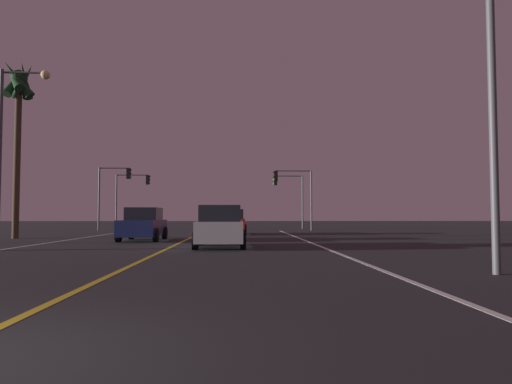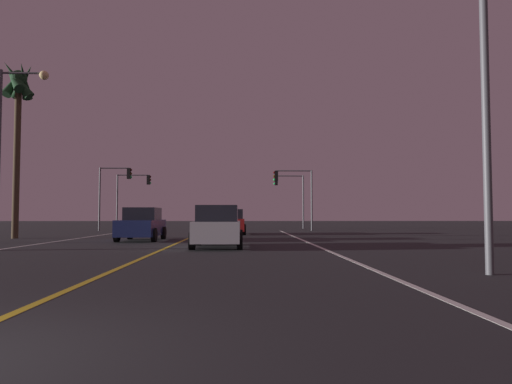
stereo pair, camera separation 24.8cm
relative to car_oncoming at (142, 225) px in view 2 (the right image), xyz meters
name	(u,v)px [view 2 (the right image)]	position (x,y,z in m)	size (l,w,h in m)	color
lane_edge_right	(322,248)	(8.34, -5.87, -0.82)	(0.16, 40.99, 0.01)	silver
lane_edge_left	(3,249)	(-4.06, -5.87, -0.82)	(0.16, 40.99, 0.01)	silver
lane_center_divider	(164,249)	(2.14, -5.87, -0.82)	(0.16, 40.99, 0.01)	gold
car_oncoming	(142,225)	(0.00, 0.00, 0.00)	(2.02, 4.30, 1.70)	black
car_ahead_far	(231,222)	(4.41, 7.56, 0.00)	(2.02, 4.30, 1.70)	black
car_lead_same_lane	(218,227)	(4.19, -5.29, 0.00)	(2.02, 4.30, 1.70)	black
traffic_light_near_right	(293,185)	(9.45, 15.12, 3.01)	(3.33, 0.36, 5.12)	#4C4C51
traffic_light_near_left	(115,184)	(-5.50, 15.12, 3.10)	(2.74, 0.36, 5.30)	#4C4C51
traffic_light_far_right	(289,189)	(9.66, 20.62, 3.00)	(2.94, 0.36, 5.14)	#4C4C51
traffic_light_far_left	(134,188)	(-5.21, 20.62, 3.05)	(3.28, 0.36, 5.19)	#4C4C51
street_lamp_right_near	(456,51)	(9.98, -14.12, 4.17)	(2.74, 0.44, 7.77)	#4C4C51
street_lamp_left_mid	(10,133)	(-5.84, -1.98, 4.41)	(2.35, 0.44, 8.25)	#4C4C51
palm_tree_left_mid	(18,97)	(-7.60, 2.40, 7.19)	(2.12, 2.05, 10.10)	#473826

